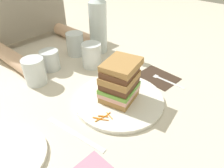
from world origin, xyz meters
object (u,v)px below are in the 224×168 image
Objects in this scene: knife at (76,134)px; empty_tumbler_1 at (75,44)px; main_plate at (119,99)px; empty_tumbler_2 at (50,60)px; empty_tumbler_0 at (35,71)px; juice_glass at (92,56)px; napkin_dark at (158,77)px; water_bottle at (98,24)px; sandwich at (120,81)px; fork at (163,79)px; side_plate at (6,157)px.

empty_tumbler_1 reaches higher than knife.
empty_tumbler_2 is at bearing 94.46° from main_plate.
empty_tumbler_0 is 1.22× the size of empty_tumbler_2.
knife is 2.02× the size of empty_tumbler_1.
main_plate is 0.34m from empty_tumbler_2.
empty_tumbler_2 is (0.16, 0.34, 0.04)m from knife.
empty_tumbler_1 is at bearing 9.14° from empty_tumbler_2.
napkin_dark is at bearing -66.99° from juice_glass.
empty_tumbler_1 reaches higher than main_plate.
napkin_dark is 1.45× the size of juice_glass.
empty_tumbler_2 is (-0.24, 0.03, -0.09)m from water_bottle.
empty_tumbler_0 reaches higher than knife.
sandwich is at bearing 1.77° from knife.
empty_tumbler_0 is at bearing -164.15° from empty_tumbler_1.
empty_tumbler_1 reaches higher than fork.
main_plate is 0.20m from napkin_dark.
napkin_dark is 0.02m from fork.
main_plate is 0.39m from water_bottle.
side_plate is at bearing 169.79° from main_plate.
napkin_dark is 0.55m from side_plate.
water_bottle reaches higher than sandwich.
water_bottle is (0.01, 0.32, 0.12)m from napkin_dark.
empty_tumbler_2 is (-0.03, 0.33, 0.03)m from main_plate.
water_bottle is 1.47× the size of side_plate.
empty_tumbler_0 is 0.50× the size of side_plate.
fork reaches higher than knife.
fork is at bearing -90.70° from napkin_dark.
sandwich reaches higher than empty_tumbler_0.
juice_glass is 0.13m from empty_tumbler_1.
napkin_dark is 0.39m from empty_tumbler_1.
juice_glass is 0.16m from empty_tumbler_2.
knife is 0.17m from side_plate.
side_plate reaches higher than napkin_dark.
main_plate is at bearing 168.32° from fork.
side_plate is (-0.54, 0.08, 0.00)m from napkin_dark.
water_bottle is at bearing 33.52° from juice_glass.
napkin_dark and knife have the same top height.
side_plate reaches higher than fork.
empty_tumbler_2 reaches higher than side_plate.
empty_tumbler_0 is (-0.22, 0.06, 0.00)m from juice_glass.
sandwich is at bearing 168.31° from fork.
juice_glass is (-0.10, 0.25, 0.04)m from napkin_dark.
main_plate is 3.65× the size of empty_tumbler_2.
juice_glass is 1.03× the size of empty_tumbler_0.
water_bottle is at bearing 87.62° from fork.
side_plate is at bearing -159.34° from juice_glass.
knife is 0.37m from juice_glass.
main_plate is 0.35m from side_plate.
empty_tumbler_1 is 0.15m from empty_tumbler_2.
juice_glass is 0.47m from side_plate.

